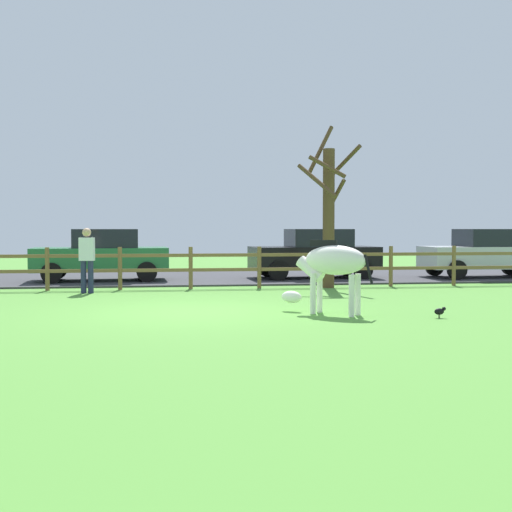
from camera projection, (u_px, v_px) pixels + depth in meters
name	position (u px, v px, depth m)	size (l,w,h in m)	color
ground_plane	(190.00, 312.00, 12.99)	(60.00, 60.00, 0.00)	#549338
parking_asphalt	(179.00, 277.00, 22.19)	(28.00, 7.40, 0.05)	#38383D
paddock_fence	(156.00, 265.00, 17.81)	(20.69, 0.11, 1.13)	brown
bare_tree	(329.00, 210.00, 18.25)	(1.74, 1.72, 4.51)	#513A23
zebra	(331.00, 266.00, 12.62)	(1.58, 1.42, 1.41)	white
crow_on_grass	(440.00, 311.00, 12.10)	(0.21, 0.10, 0.20)	black
parked_car_green	(102.00, 254.00, 20.14)	(4.09, 2.07, 1.56)	#236B38
parked_car_silver	(486.00, 253.00, 21.53)	(4.01, 1.89, 1.56)	#B7BABF
parked_car_black	(315.00, 253.00, 21.24)	(4.08, 2.04, 1.56)	black
visitor_near_fence	(87.00, 257.00, 16.72)	(0.39, 0.27, 1.64)	#232847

